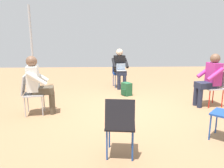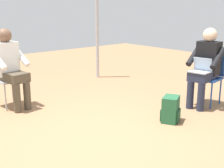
{
  "view_description": "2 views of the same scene",
  "coord_description": "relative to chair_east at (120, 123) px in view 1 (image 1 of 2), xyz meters",
  "views": [
    {
      "loc": [
        4.69,
        -0.57,
        1.63
      ],
      "look_at": [
        -0.02,
        -0.37,
        0.59
      ],
      "focal_mm": 35.0,
      "sensor_mm": 36.0,
      "label": 1
    },
    {
      "loc": [
        2.05,
        2.68,
        1.58
      ],
      "look_at": [
        -0.15,
        0.11,
        0.72
      ],
      "focal_mm": 50.0,
      "sensor_mm": 36.0,
      "label": 2
    }
  ],
  "objects": [
    {
      "name": "chair_south",
      "position": [
        -1.76,
        -1.75,
        0.0
      ],
      "size": [
        0.46,
        0.49,
        0.85
      ],
      "rotation": [
        0.0,
        0.0,
        0.16
      ],
      "color": "#B7B7BC",
      "rests_on": "ground"
    },
    {
      "name": "person_in_magenta",
      "position": [
        -2.16,
        2.26,
        0.2
      ],
      "size": [
        0.54,
        0.56,
        1.24
      ],
      "rotation": [
        0.0,
        0.0,
        -2.99
      ],
      "color": "#23283D",
      "rests_on": "ground"
    },
    {
      "name": "backpack_near_laptop_user",
      "position": [
        -3.2,
        0.44,
        -0.34
      ],
      "size": [
        0.34,
        0.31,
        0.36
      ],
      "rotation": [
        0.0,
        0.0,
        3.62
      ],
      "color": "#235B38",
      "rests_on": "ground"
    },
    {
      "name": "person_in_white",
      "position": [
        -1.79,
        -1.58,
        0.2
      ],
      "size": [
        0.55,
        0.56,
        1.24
      ],
      "rotation": [
        0.0,
        0.0,
        0.16
      ],
      "color": "#4C4233",
      "rests_on": "ground"
    },
    {
      "name": "chair_east",
      "position": [
        0.0,
        0.0,
        0.0
      ],
      "size": [
        0.48,
        0.45,
        0.85
      ],
      "rotation": [
        0.0,
        0.0,
        1.44
      ],
      "color": "black",
      "rests_on": "ground"
    },
    {
      "name": "chair_west",
      "position": [
        -4.32,
        0.3,
        0.0
      ],
      "size": [
        0.49,
        0.45,
        0.85
      ],
      "rotation": [
        0.0,
        0.0,
        -1.43
      ],
      "color": "#1E4799",
      "rests_on": "ground"
    },
    {
      "name": "chair_north",
      "position": [
        -2.19,
        2.43,
        0.0
      ],
      "size": [
        0.46,
        0.49,
        0.85
      ],
      "rotation": [
        0.0,
        0.0,
        -2.99
      ],
      "color": "#B7B7BC",
      "rests_on": "ground"
    },
    {
      "name": "ground_plane",
      "position": [
        -1.96,
        0.34,
        -0.5
      ],
      "size": [
        14.0,
        14.0,
        0.0
      ],
      "primitive_type": "plane",
      "color": "#99704C"
    },
    {
      "name": "person_with_laptop",
      "position": [
        -4.15,
        0.33,
        0.2
      ],
      "size": [
        0.56,
        0.54,
        1.24
      ],
      "rotation": [
        0.0,
        0.0,
        -1.43
      ],
      "color": "#23283D",
      "rests_on": "ground"
    },
    {
      "name": "tent_pole_far",
      "position": [
        -4.13,
        -2.39,
        0.77
      ],
      "size": [
        0.07,
        0.07,
        2.53
      ],
      "primitive_type": "cylinder",
      "color": "#B2B2B7",
      "rests_on": "ground"
    }
  ]
}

